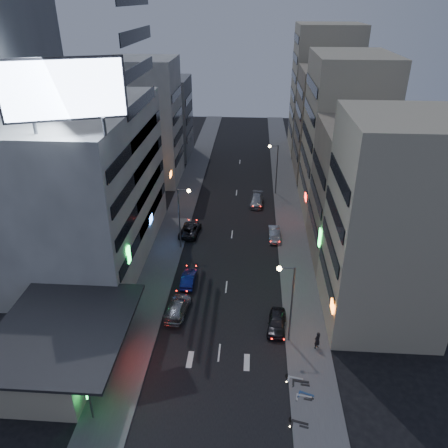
# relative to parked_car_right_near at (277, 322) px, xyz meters

# --- Properties ---
(ground) EXTENTS (180.00, 180.00, 0.00)m
(ground) POSITION_rel_parked_car_right_near_xyz_m (-5.25, -7.64, -0.70)
(ground) COLOR black
(ground) RESTS_ON ground
(sidewalk_left) EXTENTS (4.00, 120.00, 0.12)m
(sidewalk_left) POSITION_rel_parked_car_right_near_xyz_m (-13.25, 22.36, -0.64)
(sidewalk_left) COLOR #4C4C4F
(sidewalk_left) RESTS_ON ground
(sidewalk_right) EXTENTS (4.00, 120.00, 0.12)m
(sidewalk_right) POSITION_rel_parked_car_right_near_xyz_m (2.75, 22.36, -0.64)
(sidewalk_right) COLOR #4C4C4F
(sidewalk_right) RESTS_ON ground
(food_court) EXTENTS (11.00, 13.00, 3.88)m
(food_court) POSITION_rel_parked_car_right_near_xyz_m (-19.15, -5.64, 1.28)
(food_court) COLOR tan
(food_court) RESTS_ON ground
(white_building) EXTENTS (14.00, 24.00, 18.00)m
(white_building) POSITION_rel_parked_car_right_near_xyz_m (-22.25, 12.36, 8.30)
(white_building) COLOR silver
(white_building) RESTS_ON ground
(grey_tower) EXTENTS (10.00, 14.00, 34.00)m
(grey_tower) POSITION_rel_parked_car_right_near_xyz_m (-31.25, 15.36, 16.30)
(grey_tower) COLOR slate
(grey_tower) RESTS_ON ground
(shophouse_near) EXTENTS (10.00, 11.00, 20.00)m
(shophouse_near) POSITION_rel_parked_car_right_near_xyz_m (9.75, 2.86, 9.30)
(shophouse_near) COLOR tan
(shophouse_near) RESTS_ON ground
(shophouse_mid) EXTENTS (11.00, 12.00, 16.00)m
(shophouse_mid) POSITION_rel_parked_car_right_near_xyz_m (10.25, 14.36, 7.30)
(shophouse_mid) COLOR gray
(shophouse_mid) RESTS_ON ground
(shophouse_far) EXTENTS (10.00, 14.00, 22.00)m
(shophouse_far) POSITION_rel_parked_car_right_near_xyz_m (9.75, 27.36, 10.30)
(shophouse_far) COLOR tan
(shophouse_far) RESTS_ON ground
(far_left_a) EXTENTS (11.00, 10.00, 20.00)m
(far_left_a) POSITION_rel_parked_car_right_near_xyz_m (-20.75, 37.36, 9.30)
(far_left_a) COLOR silver
(far_left_a) RESTS_ON ground
(far_left_b) EXTENTS (12.00, 10.00, 15.00)m
(far_left_b) POSITION_rel_parked_car_right_near_xyz_m (-21.25, 50.36, 6.80)
(far_left_b) COLOR slate
(far_left_b) RESTS_ON ground
(far_right_a) EXTENTS (11.00, 12.00, 18.00)m
(far_right_a) POSITION_rel_parked_car_right_near_xyz_m (10.25, 42.36, 8.30)
(far_right_a) COLOR gray
(far_right_a) RESTS_ON ground
(far_right_b) EXTENTS (12.00, 12.00, 24.00)m
(far_right_b) POSITION_rel_parked_car_right_near_xyz_m (10.75, 56.36, 11.30)
(far_right_b) COLOR tan
(far_right_b) RESTS_ON ground
(billboard) EXTENTS (9.52, 3.75, 6.20)m
(billboard) POSITION_rel_parked_car_right_near_xyz_m (-18.24, 2.33, 20.96)
(billboard) COLOR #595B60
(billboard) RESTS_ON white_building
(street_lamp_right_near) EXTENTS (1.60, 0.44, 8.02)m
(street_lamp_right_near) POSITION_rel_parked_car_right_near_xyz_m (0.66, -1.64, 4.66)
(street_lamp_right_near) COLOR #595B60
(street_lamp_right_near) RESTS_ON sidewalk_right
(street_lamp_left) EXTENTS (1.60, 0.44, 8.02)m
(street_lamp_left) POSITION_rel_parked_car_right_near_xyz_m (-11.15, 14.36, 4.66)
(street_lamp_left) COLOR #595B60
(street_lamp_left) RESTS_ON sidewalk_left
(street_lamp_right_far) EXTENTS (1.60, 0.44, 8.02)m
(street_lamp_right_far) POSITION_rel_parked_car_right_near_xyz_m (0.66, 32.36, 4.66)
(street_lamp_right_far) COLOR #595B60
(street_lamp_right_far) RESTS_ON sidewalk_right
(parked_car_right_near) EXTENTS (2.12, 4.29, 1.41)m
(parked_car_right_near) POSITION_rel_parked_car_right_near_xyz_m (0.00, 0.00, 0.00)
(parked_car_right_near) COLOR #232327
(parked_car_right_near) RESTS_ON ground
(parked_car_right_mid) EXTENTS (1.53, 4.08, 1.33)m
(parked_car_right_mid) POSITION_rel_parked_car_right_near_xyz_m (0.35, 17.63, -0.04)
(parked_car_right_mid) COLOR #AEB1B6
(parked_car_right_mid) RESTS_ON ground
(parked_car_left) EXTENTS (2.77, 5.24, 1.40)m
(parked_car_left) POSITION_rel_parked_car_right_near_xyz_m (-10.85, 18.11, -0.00)
(parked_car_left) COLOR black
(parked_car_left) RESTS_ON ground
(parked_car_right_far) EXTENTS (2.20, 4.87, 1.38)m
(parked_car_right_far) POSITION_rel_parked_car_right_near_xyz_m (-1.97, 28.07, -0.01)
(parked_car_right_far) COLOR #909498
(parked_car_right_far) RESTS_ON ground
(road_car_blue) EXTENTS (1.45, 4.03, 1.32)m
(road_car_blue) POSITION_rel_parked_car_right_near_xyz_m (-9.45, 6.73, -0.04)
(road_car_blue) COLOR navy
(road_car_blue) RESTS_ON ground
(road_car_silver) EXTENTS (2.49, 5.14, 1.44)m
(road_car_silver) POSITION_rel_parked_car_right_near_xyz_m (-9.83, 1.64, 0.02)
(road_car_silver) COLOR #929599
(road_car_silver) RESTS_ON ground
(person) EXTENTS (0.77, 0.73, 1.77)m
(person) POSITION_rel_parked_car_right_near_xyz_m (3.50, -2.55, 0.30)
(person) COLOR black
(person) RESTS_ON sidewalk_right
(scooter_black_a) EXTENTS (1.05, 1.97, 1.15)m
(scooter_black_a) POSITION_rel_parked_car_right_near_xyz_m (2.02, -10.56, -0.01)
(scooter_black_a) COLOR black
(scooter_black_a) RESTS_ON sidewalk_right
(scooter_silver_a) EXTENTS (0.91, 1.88, 1.10)m
(scooter_silver_a) POSITION_rel_parked_car_right_near_xyz_m (2.53, -8.04, -0.03)
(scooter_silver_a) COLOR #B5B9BE
(scooter_silver_a) RESTS_ON sidewalk_right
(scooter_blue) EXTENTS (1.17, 1.92, 1.11)m
(scooter_blue) POSITION_rel_parked_car_right_near_xyz_m (2.75, -7.91, -0.03)
(scooter_blue) COLOR navy
(scooter_blue) RESTS_ON sidewalk_right
(scooter_black_b) EXTENTS (0.90, 2.11, 1.25)m
(scooter_black_b) POSITION_rel_parked_car_right_near_xyz_m (2.47, -6.51, 0.04)
(scooter_black_b) COLOR black
(scooter_black_b) RESTS_ON sidewalk_right
(scooter_silver_b) EXTENTS (0.98, 1.97, 1.15)m
(scooter_silver_b) POSITION_rel_parked_car_right_near_xyz_m (2.02, -6.24, -0.01)
(scooter_silver_b) COLOR #ADAFB5
(scooter_silver_b) RESTS_ON sidewalk_right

